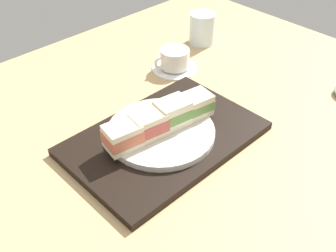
% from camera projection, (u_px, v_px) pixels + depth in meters
% --- Properties ---
extents(ground_plane, '(1.40, 1.00, 0.03)m').
position_uv_depth(ground_plane, '(150.00, 133.00, 0.92)').
color(ground_plane, tan).
extents(serving_tray, '(0.40, 0.27, 0.02)m').
position_uv_depth(serving_tray, '(164.00, 138.00, 0.87)').
color(serving_tray, black).
rests_on(serving_tray, ground_plane).
extents(sandwich_plate, '(0.23, 0.23, 0.01)m').
position_uv_depth(sandwich_plate, '(161.00, 132.00, 0.87)').
color(sandwich_plate, silver).
rests_on(sandwich_plate, serving_tray).
extents(sandwich_nearmost, '(0.08, 0.06, 0.05)m').
position_uv_depth(sandwich_nearmost, '(123.00, 137.00, 0.80)').
color(sandwich_nearmost, '#EFE5C1').
rests_on(sandwich_nearmost, sandwich_plate).
extents(sandwich_inner_near, '(0.08, 0.06, 0.05)m').
position_uv_depth(sandwich_inner_near, '(148.00, 125.00, 0.83)').
color(sandwich_inner_near, beige).
rests_on(sandwich_inner_near, sandwich_plate).
extents(sandwich_inner_far, '(0.08, 0.06, 0.06)m').
position_uv_depth(sandwich_inner_far, '(172.00, 113.00, 0.86)').
color(sandwich_inner_far, '#EFE5C1').
rests_on(sandwich_inner_far, sandwich_plate).
extents(sandwich_farmost, '(0.08, 0.06, 0.05)m').
position_uv_depth(sandwich_farmost, '(195.00, 105.00, 0.89)').
color(sandwich_farmost, beige).
rests_on(sandwich_farmost, sandwich_plate).
extents(coffee_cup, '(0.12, 0.12, 0.06)m').
position_uv_depth(coffee_cup, '(174.00, 60.00, 1.10)').
color(coffee_cup, white).
rests_on(coffee_cup, ground_plane).
extents(drinking_glass, '(0.07, 0.07, 0.09)m').
position_uv_depth(drinking_glass, '(202.00, 28.00, 1.21)').
color(drinking_glass, silver).
rests_on(drinking_glass, ground_plane).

